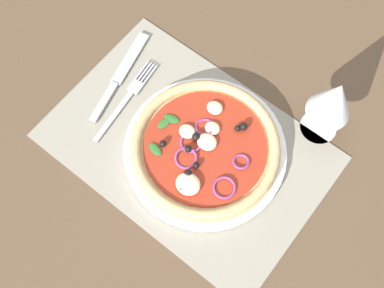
{
  "coord_description": "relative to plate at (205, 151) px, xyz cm",
  "views": [
    {
      "loc": [
        20.11,
        -24.43,
        78.06
      ],
      "look_at": [
        0.9,
        0.0,
        2.59
      ],
      "focal_mm": 45.93,
      "sensor_mm": 36.0,
      "label": 1
    }
  ],
  "objects": [
    {
      "name": "ground_plane",
      "position": [
        -2.98,
        -0.88,
        -2.2
      ],
      "size": [
        190.0,
        140.0,
        2.4
      ],
      "primitive_type": "cube",
      "color": "brown"
    },
    {
      "name": "placemat",
      "position": [
        -2.98,
        -0.88,
        -0.8
      ],
      "size": [
        46.42,
        31.25,
        0.4
      ],
      "primitive_type": "cube",
      "color": "gray",
      "rests_on": "ground_plane"
    },
    {
      "name": "plate",
      "position": [
        0.0,
        0.0,
        0.0
      ],
      "size": [
        27.55,
        27.55,
        1.19
      ],
      "primitive_type": "cylinder",
      "color": "white",
      "rests_on": "placemat"
    },
    {
      "name": "pizza",
      "position": [
        -0.0,
        -0.07,
        1.68
      ],
      "size": [
        25.2,
        25.2,
        2.69
      ],
      "color": "tan",
      "rests_on": "plate"
    },
    {
      "name": "fork",
      "position": [
        -17.15,
        -0.14,
        -0.38
      ],
      "size": [
        3.6,
        18.05,
        0.44
      ],
      "rotation": [
        0.0,
        0.0,
        1.69
      ],
      "color": "#B2B5BA",
      "rests_on": "placemat"
    },
    {
      "name": "knife",
      "position": [
        -21.19,
        2.29,
        -0.34
      ],
      "size": [
        6.15,
        19.85,
        0.62
      ],
      "rotation": [
        0.0,
        0.0,
        1.8
      ],
      "color": "#B2B5BA",
      "rests_on": "placemat"
    },
    {
      "name": "wine_glass",
      "position": [
        12.62,
        16.03,
        9.11
      ],
      "size": [
        7.2,
        7.2,
        14.9
      ],
      "color": "silver",
      "rests_on": "ground_plane"
    }
  ]
}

